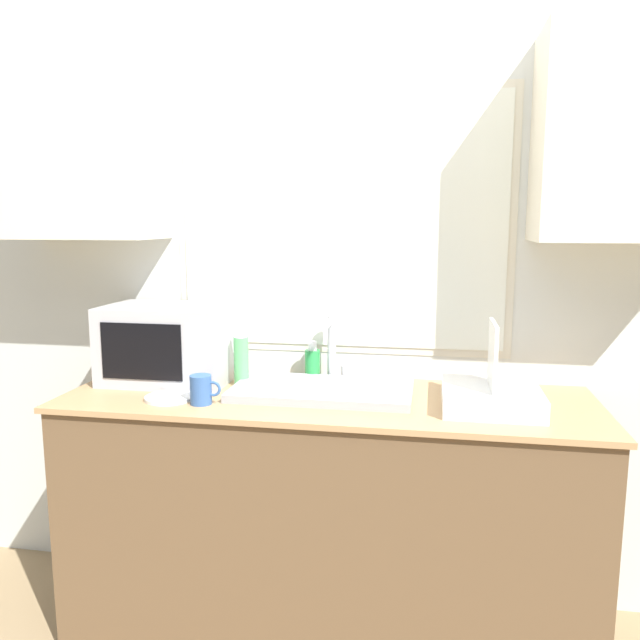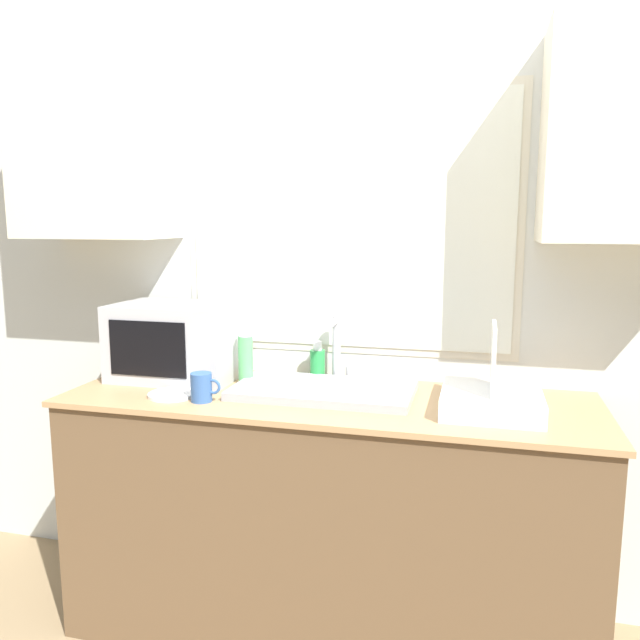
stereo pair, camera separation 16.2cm
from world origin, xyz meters
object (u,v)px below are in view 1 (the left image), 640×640
(spray_bottle, at_px, (241,354))
(faucet, at_px, (332,344))
(soap_bottle, at_px, (312,363))
(dish_rack, at_px, (491,395))
(microwave, at_px, (168,344))
(mug_near_sink, at_px, (201,390))

(spray_bottle, bearing_deg, faucet, 20.87)
(soap_bottle, bearing_deg, dish_rack, -21.31)
(faucet, distance_m, spray_bottle, 0.35)
(microwave, distance_m, spray_bottle, 0.30)
(microwave, bearing_deg, faucet, 10.09)
(dish_rack, bearing_deg, soap_bottle, 158.69)
(dish_rack, xyz_separation_m, mug_near_sink, (-0.97, -0.13, 0.01))
(faucet, height_order, microwave, microwave)
(spray_bottle, distance_m, mug_near_sink, 0.27)
(faucet, xyz_separation_m, mug_near_sink, (-0.39, -0.38, -0.10))
(microwave, height_order, mug_near_sink, microwave)
(dish_rack, distance_m, spray_bottle, 0.92)
(soap_bottle, height_order, mug_near_sink, soap_bottle)
(faucet, height_order, dish_rack, dish_rack)
(faucet, bearing_deg, mug_near_sink, -135.74)
(microwave, xyz_separation_m, spray_bottle, (0.30, -0.01, -0.03))
(mug_near_sink, bearing_deg, dish_rack, 7.75)
(microwave, relative_size, mug_near_sink, 4.39)
(faucet, bearing_deg, soap_bottle, 173.89)
(dish_rack, relative_size, soap_bottle, 2.16)
(dish_rack, distance_m, mug_near_sink, 0.98)
(microwave, height_order, soap_bottle, microwave)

